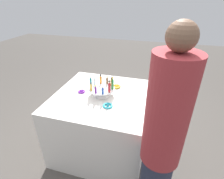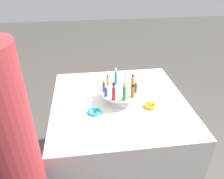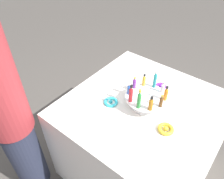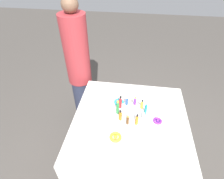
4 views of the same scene
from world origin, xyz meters
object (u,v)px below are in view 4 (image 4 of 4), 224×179
Objects in this scene: bottle_purple at (135,101)px; bottle_red at (120,103)px; bottle_brown at (128,120)px; person_figure at (79,70)px; bottle_gold at (142,105)px; bottle_orange at (137,120)px; ribbon_bow_teal at (119,102)px; bottle_teal at (146,109)px; ribbon_bow_purple at (158,121)px; display_stand at (131,116)px; bottle_clear at (144,117)px; bottle_green at (118,108)px; bottle_blue at (127,101)px; bottle_amber at (120,115)px; ribbon_bow_gold at (116,137)px.

bottle_purple is 0.67× the size of bottle_red.
bottle_red is 1.42× the size of bottle_brown.
bottle_brown is 1.00m from person_figure.
bottle_brown is (-0.05, -0.24, 0.00)m from bottle_purple.
bottle_red is (-0.20, -0.02, 0.02)m from bottle_gold.
bottle_red is 1.21× the size of bottle_orange.
person_figure reaches higher than ribbon_bow_teal.
ribbon_bow_purple is (0.12, -0.00, -0.14)m from bottle_teal.
bottle_red is at bearing 150.00° from display_stand.
bottle_gold is 0.20m from bottle_red.
bottle_gold is 1.08× the size of bottle_clear.
bottle_clear is (0.08, -0.18, -0.00)m from bottle_purple.
bottle_green is (-0.24, -0.03, 0.00)m from bottle_teal.
bottle_clear reaches higher than bottle_blue.
bottle_purple is 0.87m from person_figure.
bottle_amber is 0.32m from ribbon_bow_teal.
bottle_gold is at bearing 24.00° from bottle_green.
bottle_blue is at bearing 150.00° from bottle_teal.
bottle_red is 0.92× the size of bottle_green.
bottle_blue is 0.15m from bottle_green.
bottle_purple is 0.20m from bottle_green.
bottle_green is (-0.15, -0.13, 0.03)m from bottle_purple.
bottle_orange is at bearing -102.00° from bottle_gold.
bottle_amber is 0.06× the size of person_figure.
bottle_green is (-0.02, -0.07, 0.01)m from bottle_red.
bottle_orange is (0.16, -0.17, -0.01)m from bottle_red.
bottle_teal is 0.23m from bottle_amber.
bottle_red is 0.31m from ribbon_bow_gold.
bottle_orange is (0.10, -0.22, 0.01)m from bottle_blue.
ribbon_bow_gold is (0.01, -0.21, -0.14)m from bottle_green.
ribbon_bow_gold is at bearing -91.36° from bottle_red.
display_stand is at bearing -66.00° from bottle_blue.
bottle_red is at bearing 96.00° from bottle_amber.
bottle_blue reaches higher than ribbon_bow_teal.
bottle_green is 1.67× the size of bottle_clear.
bottle_blue is at bearing 78.00° from bottle_amber.
bottle_gold is 0.90× the size of bottle_amber.
bottle_red reaches higher than bottle_amber.
ribbon_bow_gold is at bearing -87.29° from ribbon_bow_teal.
bottle_purple is at bearing 153.82° from ribbon_bow_purple.
bottle_green is 1.55× the size of bottle_brown.
bottle_brown is at bearing -6.05° from person_figure.
bottle_gold reaches higher than ribbon_bow_teal.
bottle_orange is at bearing -60.18° from ribbon_bow_teal.
bottle_red is at bearing 171.97° from ribbon_bow_purple.
bottle_teal is at bearing 5.30° from person_figure.
bottle_green is at bearing -174.00° from display_stand.
ribbon_bow_teal is (-0.02, 0.43, -0.00)m from ribbon_bow_gold.
person_figure is (-0.62, 0.52, -0.05)m from bottle_blue.
bottle_orange is at bearing -12.00° from bottle_amber.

